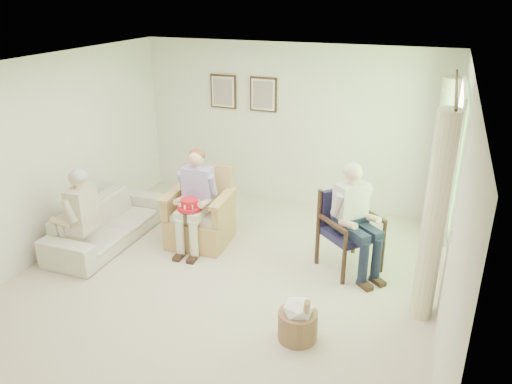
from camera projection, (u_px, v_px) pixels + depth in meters
floor at (222, 282)px, 6.14m from camera, size 5.50×5.50×0.00m
back_wall at (290, 126)px, 8.03m from camera, size 5.00×0.04×2.60m
front_wall at (44, 327)px, 3.26m from camera, size 5.00×0.04×2.60m
left_wall at (43, 159)px, 6.46m from camera, size 0.04×5.50×2.60m
right_wall at (454, 217)px, 4.83m from camera, size 0.04×5.50×2.60m
ceiling at (216, 67)px, 5.15m from camera, size 5.00×5.50×0.02m
window at (455, 153)px, 5.77m from camera, size 0.13×2.50×1.63m
curtain_left at (434, 219)px, 5.13m from camera, size 0.34×0.34×2.30m
curtain_right at (440, 162)px, 6.83m from camera, size 0.34×0.34×2.30m
framed_print_left at (223, 92)px, 8.19m from camera, size 0.45×0.05×0.55m
framed_print_right at (263, 95)px, 7.96m from camera, size 0.45×0.05×0.55m
wicker_armchair at (201, 220)px, 7.01m from camera, size 0.83×0.82×1.06m
wood_armchair at (352, 226)px, 6.34m from camera, size 0.66×0.62×1.01m
sofa at (108, 223)px, 7.03m from camera, size 1.97×0.77×0.57m
person_wicker at (195, 193)px, 6.71m from camera, size 0.40×0.62×1.36m
person_dark at (351, 212)px, 6.09m from camera, size 0.40×0.63×1.39m
person_sofa at (77, 212)px, 6.39m from camera, size 0.42×0.63×1.24m
red_hat at (190, 205)px, 6.57m from camera, size 0.32×0.32×0.14m
hatbox at (298, 319)px, 5.08m from camera, size 0.42×0.42×0.60m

